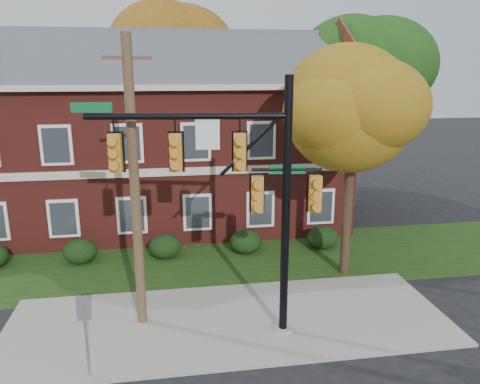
{
  "coord_description": "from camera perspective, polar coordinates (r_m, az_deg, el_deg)",
  "views": [
    {
      "loc": [
        -1.78,
        -12.3,
        7.84
      ],
      "look_at": [
        0.66,
        3.0,
        3.78
      ],
      "focal_mm": 35.0,
      "sensor_mm": 36.0,
      "label": 1
    }
  ],
  "objects": [
    {
      "name": "ground",
      "position": [
        14.69,
        -0.72,
        -17.57
      ],
      "size": [
        120.0,
        120.0,
        0.0
      ],
      "primitive_type": "plane",
      "color": "black",
      "rests_on": "ground"
    },
    {
      "name": "sidewalk",
      "position": [
        15.52,
        -1.28,
        -15.49
      ],
      "size": [
        14.0,
        5.0,
        0.08
      ],
      "primitive_type": "cube",
      "color": "gray",
      "rests_on": "ground"
    },
    {
      "name": "grass_strip",
      "position": [
        19.98,
        -3.25,
        -8.38
      ],
      "size": [
        30.0,
        6.0,
        0.04
      ],
      "primitive_type": "cube",
      "color": "#193811",
      "rests_on": "ground"
    },
    {
      "name": "apartment_building",
      "position": [
        24.42,
        -9.6,
        7.78
      ],
      "size": [
        18.8,
        8.8,
        9.74
      ],
      "color": "maroon",
      "rests_on": "ground"
    },
    {
      "name": "hedge_left",
      "position": [
        20.7,
        -18.92,
        -6.85
      ],
      "size": [
        1.4,
        1.26,
        1.05
      ],
      "primitive_type": "ellipsoid",
      "color": "black",
      "rests_on": "ground"
    },
    {
      "name": "hedge_center",
      "position": [
        20.36,
        -9.12,
        -6.57
      ],
      "size": [
        1.4,
        1.26,
        1.05
      ],
      "primitive_type": "ellipsoid",
      "color": "black",
      "rests_on": "ground"
    },
    {
      "name": "hedge_right",
      "position": [
        20.62,
        0.7,
        -6.09
      ],
      "size": [
        1.4,
        1.26,
        1.05
      ],
      "primitive_type": "ellipsoid",
      "color": "black",
      "rests_on": "ground"
    },
    {
      "name": "hedge_far_right",
      "position": [
        21.46,
        9.99,
        -5.48
      ],
      "size": [
        1.4,
        1.26,
        1.05
      ],
      "primitive_type": "ellipsoid",
      "color": "black",
      "rests_on": "ground"
    },
    {
      "name": "tree_near_right",
      "position": [
        17.65,
        14.59,
        10.42
      ],
      "size": [
        4.5,
        4.25,
        8.58
      ],
      "color": "black",
      "rests_on": "ground"
    },
    {
      "name": "tree_right_rear",
      "position": [
        27.45,
        15.3,
        14.78
      ],
      "size": [
        6.3,
        5.95,
        10.62
      ],
      "color": "black",
      "rests_on": "ground"
    },
    {
      "name": "tree_far_rear",
      "position": [
        32.13,
        -7.35,
        16.37
      ],
      "size": [
        6.84,
        6.46,
        11.52
      ],
      "color": "black",
      "rests_on": "ground"
    },
    {
      "name": "traffic_signal",
      "position": [
        13.15,
        -0.3,
        1.28
      ],
      "size": [
        6.89,
        1.09,
        7.72
      ],
      "rotation": [
        0.0,
        0.0,
        -0.12
      ],
      "color": "gray",
      "rests_on": "ground"
    },
    {
      "name": "utility_pole",
      "position": [
        14.15,
        -12.71,
        0.61
      ],
      "size": [
        1.34,
        0.53,
        8.85
      ],
      "rotation": [
        0.0,
        0.0,
        0.32
      ],
      "color": "#4A3922",
      "rests_on": "ground"
    },
    {
      "name": "sign_post",
      "position": [
        12.95,
        -18.39,
        -14.96
      ],
      "size": [
        0.34,
        0.07,
        2.36
      ],
      "rotation": [
        0.0,
        0.0,
        0.05
      ],
      "color": "slate",
      "rests_on": "ground"
    }
  ]
}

